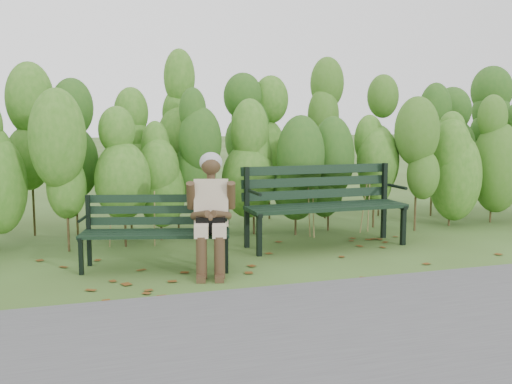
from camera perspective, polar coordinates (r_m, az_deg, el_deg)
name	(u,v)px	position (r m, az deg, el deg)	size (l,w,h in m)	color
ground	(266,262)	(6.72, 0.92, -6.72)	(80.00, 80.00, 0.00)	#34491B
footpath	(357,328)	(4.77, 9.61, -12.69)	(60.00, 2.50, 0.01)	#474749
hedge_band	(223,142)	(8.31, -3.19, 4.74)	(11.04, 1.67, 2.42)	#47381E
leaf_litter	(286,263)	(6.67, 2.87, -6.79)	(5.93, 2.21, 0.01)	#5D3712
bench_left	(157,226)	(6.49, -9.45, -3.17)	(1.63, 0.89, 0.78)	black
bench_right	(323,198)	(7.57, 6.36, -0.61)	(2.02, 0.68, 1.00)	black
seated_woman	(211,206)	(6.25, -4.31, -1.36)	(0.55, 0.80, 1.25)	#B9A48F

